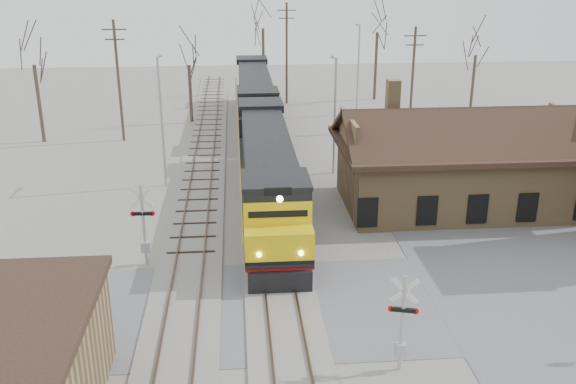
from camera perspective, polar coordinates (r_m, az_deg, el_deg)
ground at (r=29.81m, az=-0.51°, el=-10.25°), size 140.00×140.00×0.00m
road at (r=29.80m, az=-0.51°, el=-10.22°), size 60.00×9.00×0.03m
track_main at (r=43.37m, az=-1.99°, el=-0.10°), size 3.40×90.00×0.24m
track_siding at (r=43.40m, az=-7.93°, el=-0.27°), size 3.40×90.00×0.24m
depot at (r=42.07m, az=14.73°, el=1.95°), size 15.20×9.31×7.90m
locomotive_lead at (r=39.35m, az=-1.78°, el=1.64°), size 3.30×22.11×4.91m
locomotive_trailing at (r=60.97m, az=-2.93°, el=8.33°), size 3.30×22.11×4.65m
crossbuck_near at (r=25.21m, az=10.11°, el=-11.72°), size 1.14×0.39×4.07m
crossbuck_far at (r=33.66m, az=-12.69°, el=-3.17°), size 1.25×0.33×4.39m
streetlight_a at (r=44.50m, az=-11.19°, el=6.73°), size 0.25×2.04×8.98m
streetlight_b at (r=46.59m, az=4.17°, el=7.33°), size 0.25×2.04×8.47m
streetlight_c at (r=65.29m, az=6.25°, el=11.17°), size 0.25×2.04×8.90m
utility_pole_a at (r=56.87m, az=-14.83°, el=9.68°), size 2.00×0.24×10.25m
utility_pole_b at (r=69.85m, az=-0.12°, el=12.35°), size 2.00×0.24×10.64m
utility_pole_c at (r=59.97m, az=11.01°, el=10.02°), size 2.00×0.24×9.31m
tree_a at (r=58.25m, az=-21.78°, el=11.50°), size 4.41×4.41×10.81m
tree_b at (r=61.84m, az=-8.84°, el=11.90°), size 3.69×3.69×9.03m
tree_c at (r=75.23m, az=-2.25°, el=15.26°), size 4.95×4.95×12.13m
tree_d at (r=72.28m, az=7.99°, el=14.84°), size 4.91×4.91×12.03m
tree_e at (r=70.17m, az=16.41°, el=12.32°), size 3.70×3.70×9.06m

